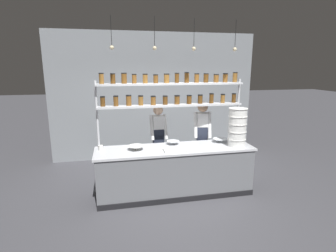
% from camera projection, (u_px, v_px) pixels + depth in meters
% --- Properties ---
extents(ground_plane, '(40.00, 40.00, 0.00)m').
position_uv_depth(ground_plane, '(175.00, 193.00, 5.08)').
color(ground_plane, '#3D3D42').
extents(back_wall, '(5.34, 0.12, 3.25)m').
position_uv_depth(back_wall, '(155.00, 96.00, 6.89)').
color(back_wall, gray).
rests_on(back_wall, ground_plane).
extents(prep_counter, '(2.94, 0.76, 0.92)m').
position_uv_depth(prep_counter, '(175.00, 171.00, 4.97)').
color(prep_counter, slate).
rests_on(prep_counter, ground_plane).
extents(spice_shelf_unit, '(2.83, 0.28, 2.29)m').
position_uv_depth(spice_shelf_unit, '(171.00, 96.00, 4.98)').
color(spice_shelf_unit, '#B7BABF').
rests_on(spice_shelf_unit, ground_plane).
extents(chef_left, '(0.36, 0.29, 1.62)m').
position_uv_depth(chef_left, '(158.00, 137.00, 5.54)').
color(chef_left, black).
rests_on(chef_left, ground_plane).
extents(chef_center, '(0.40, 0.33, 1.69)m').
position_uv_depth(chef_center, '(202.00, 135.00, 5.53)').
color(chef_center, black).
rests_on(chef_center, ground_plane).
extents(container_stack, '(0.35, 0.35, 0.73)m').
position_uv_depth(container_stack, '(237.00, 127.00, 4.91)').
color(container_stack, white).
rests_on(container_stack, prep_counter).
extents(cutting_board, '(0.40, 0.26, 0.02)m').
position_uv_depth(cutting_board, '(175.00, 150.00, 4.70)').
color(cutting_board, silver).
rests_on(cutting_board, prep_counter).
extents(prep_bowl_near_left, '(0.25, 0.25, 0.07)m').
position_uv_depth(prep_bowl_near_left, '(173.00, 143.00, 5.08)').
color(prep_bowl_near_left, silver).
rests_on(prep_bowl_near_left, prep_counter).
extents(prep_bowl_center_front, '(0.29, 0.29, 0.08)m').
position_uv_depth(prep_bowl_center_front, '(136.00, 148.00, 4.74)').
color(prep_bowl_center_front, silver).
rests_on(prep_bowl_center_front, prep_counter).
extents(prep_bowl_center_back, '(0.27, 0.27, 0.07)m').
position_uv_depth(prep_bowl_center_back, '(219.00, 140.00, 5.22)').
color(prep_bowl_center_back, silver).
rests_on(prep_bowl_center_back, prep_counter).
extents(serving_cup_front, '(0.08, 0.08, 0.09)m').
position_uv_depth(serving_cup_front, '(101.00, 148.00, 4.72)').
color(serving_cup_front, silver).
rests_on(serving_cup_front, prep_counter).
extents(pendant_light_row, '(2.23, 0.07, 0.54)m').
position_uv_depth(pendant_light_row, '(175.00, 47.00, 4.47)').
color(pendant_light_row, black).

